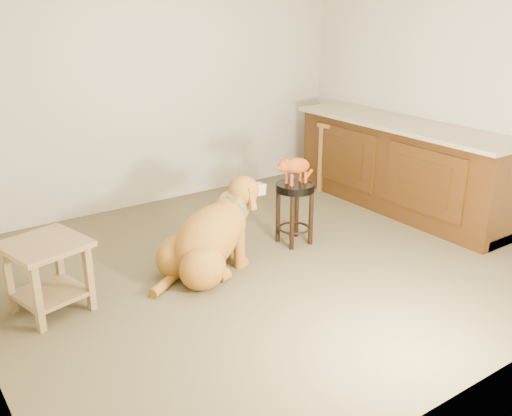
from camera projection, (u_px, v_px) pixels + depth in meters
floor at (268, 263)px, 4.86m from camera, size 4.50×4.00×0.01m
room_shell at (270, 62)px, 4.28m from camera, size 4.54×4.04×2.62m
cabinet_run at (401, 169)px, 5.98m from camera, size 0.70×2.56×0.94m
padded_stool at (295, 201)px, 5.13m from camera, size 0.35×0.35×0.57m
wood_stool at (342, 156)px, 6.55m from camera, size 0.54×0.54×0.81m
side_table at (47, 266)px, 4.02m from camera, size 0.63×0.63×0.54m
golden_retriever at (209, 240)px, 4.59m from camera, size 1.24×0.68×0.80m
tabby_kitten at (295, 167)px, 5.02m from camera, size 0.46×0.16×0.29m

